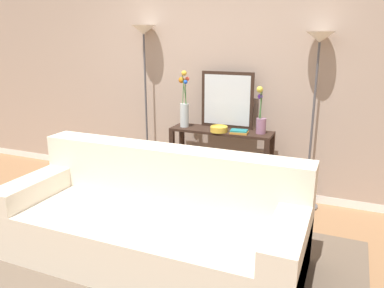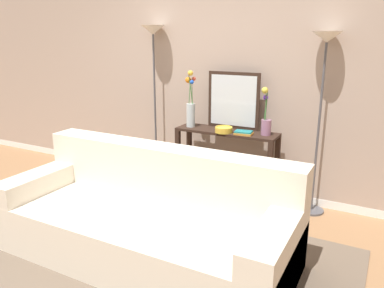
{
  "view_description": "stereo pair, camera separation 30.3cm",
  "coord_description": "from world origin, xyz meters",
  "px_view_note": "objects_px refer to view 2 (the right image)",
  "views": [
    {
      "loc": [
        1.63,
        -2.28,
        1.79
      ],
      "look_at": [
        0.3,
        0.87,
        0.82
      ],
      "focal_mm": 35.53,
      "sensor_mm": 36.0,
      "label": 1
    },
    {
      "loc": [
        1.9,
        -2.15,
        1.79
      ],
      "look_at": [
        0.3,
        0.87,
        0.82
      ],
      "focal_mm": 35.53,
      "sensor_mm": 36.0,
      "label": 2
    }
  ],
  "objects_px": {
    "floor_lamp_left": "(154,61)",
    "vase_short_flowers": "(266,118)",
    "couch": "(148,222)",
    "book_stack": "(244,133)",
    "floor_lamp_right": "(324,74)",
    "wall_mirror": "(233,101)",
    "console_table": "(226,153)",
    "vase_tall_flowers": "(191,107)",
    "book_row_under_console": "(203,189)",
    "fruit_bowl": "(224,129)"
  },
  "relations": [
    {
      "from": "vase_tall_flowers",
      "to": "book_stack",
      "type": "height_order",
      "value": "vase_tall_flowers"
    },
    {
      "from": "vase_tall_flowers",
      "to": "book_row_under_console",
      "type": "distance_m",
      "value": 0.98
    },
    {
      "from": "couch",
      "to": "vase_short_flowers",
      "type": "height_order",
      "value": "vase_short_flowers"
    },
    {
      "from": "vase_tall_flowers",
      "to": "book_row_under_console",
      "type": "relative_size",
      "value": 1.79
    },
    {
      "from": "floor_lamp_right",
      "to": "vase_short_flowers",
      "type": "distance_m",
      "value": 0.71
    },
    {
      "from": "couch",
      "to": "fruit_bowl",
      "type": "distance_m",
      "value": 1.41
    },
    {
      "from": "book_row_under_console",
      "to": "wall_mirror",
      "type": "bearing_deg",
      "value": 23.46
    },
    {
      "from": "floor_lamp_left",
      "to": "vase_short_flowers",
      "type": "distance_m",
      "value": 1.53
    },
    {
      "from": "couch",
      "to": "book_row_under_console",
      "type": "height_order",
      "value": "couch"
    },
    {
      "from": "couch",
      "to": "fruit_bowl",
      "type": "relative_size",
      "value": 12.89
    },
    {
      "from": "couch",
      "to": "vase_short_flowers",
      "type": "distance_m",
      "value": 1.65
    },
    {
      "from": "floor_lamp_left",
      "to": "fruit_bowl",
      "type": "xyz_separation_m",
      "value": [
        1.01,
        -0.2,
        -0.68
      ]
    },
    {
      "from": "console_table",
      "to": "book_stack",
      "type": "bearing_deg",
      "value": -19.52
    },
    {
      "from": "floor_lamp_left",
      "to": "fruit_bowl",
      "type": "relative_size",
      "value": 10.14
    },
    {
      "from": "couch",
      "to": "floor_lamp_right",
      "type": "bearing_deg",
      "value": 55.15
    },
    {
      "from": "couch",
      "to": "floor_lamp_left",
      "type": "distance_m",
      "value": 2.13
    },
    {
      "from": "vase_tall_flowers",
      "to": "couch",
      "type": "bearing_deg",
      "value": -76.38
    },
    {
      "from": "vase_tall_flowers",
      "to": "vase_short_flowers",
      "type": "xyz_separation_m",
      "value": [
        0.87,
        0.04,
        -0.05
      ]
    },
    {
      "from": "book_row_under_console",
      "to": "vase_short_flowers",
      "type": "bearing_deg",
      "value": 1.05
    },
    {
      "from": "floor_lamp_right",
      "to": "vase_short_flowers",
      "type": "height_order",
      "value": "floor_lamp_right"
    },
    {
      "from": "floor_lamp_right",
      "to": "book_stack",
      "type": "xyz_separation_m",
      "value": [
        -0.72,
        -0.19,
        -0.63
      ]
    },
    {
      "from": "vase_tall_flowers",
      "to": "book_row_under_console",
      "type": "height_order",
      "value": "vase_tall_flowers"
    },
    {
      "from": "couch",
      "to": "console_table",
      "type": "height_order",
      "value": "couch"
    },
    {
      "from": "couch",
      "to": "floor_lamp_right",
      "type": "xyz_separation_m",
      "value": [
        1.05,
        1.51,
        1.14
      ]
    },
    {
      "from": "wall_mirror",
      "to": "vase_tall_flowers",
      "type": "relative_size",
      "value": 0.98
    },
    {
      "from": "vase_short_flowers",
      "to": "floor_lamp_right",
      "type": "bearing_deg",
      "value": 10.95
    },
    {
      "from": "fruit_bowl",
      "to": "couch",
      "type": "bearing_deg",
      "value": -94.75
    },
    {
      "from": "couch",
      "to": "vase_tall_flowers",
      "type": "xyz_separation_m",
      "value": [
        -0.33,
        1.37,
        0.72
      ]
    },
    {
      "from": "book_stack",
      "to": "book_row_under_console",
      "type": "height_order",
      "value": "book_stack"
    },
    {
      "from": "couch",
      "to": "wall_mirror",
      "type": "height_order",
      "value": "wall_mirror"
    },
    {
      "from": "floor_lamp_right",
      "to": "wall_mirror",
      "type": "xyz_separation_m",
      "value": [
        -0.93,
        0.02,
        -0.33
      ]
    },
    {
      "from": "couch",
      "to": "book_row_under_console",
      "type": "relative_size",
      "value": 6.83
    },
    {
      "from": "vase_tall_flowers",
      "to": "vase_short_flowers",
      "type": "relative_size",
      "value": 1.27
    },
    {
      "from": "couch",
      "to": "console_table",
      "type": "bearing_deg",
      "value": 85.73
    },
    {
      "from": "console_table",
      "to": "vase_short_flowers",
      "type": "bearing_deg",
      "value": 1.73
    },
    {
      "from": "floor_lamp_right",
      "to": "book_stack",
      "type": "distance_m",
      "value": 0.97
    },
    {
      "from": "floor_lamp_right",
      "to": "vase_tall_flowers",
      "type": "distance_m",
      "value": 1.45
    },
    {
      "from": "couch",
      "to": "fruit_bowl",
      "type": "height_order",
      "value": "couch"
    },
    {
      "from": "vase_short_flowers",
      "to": "couch",
      "type": "bearing_deg",
      "value": -110.75
    },
    {
      "from": "floor_lamp_right",
      "to": "book_stack",
      "type": "relative_size",
      "value": 9.41
    },
    {
      "from": "couch",
      "to": "wall_mirror",
      "type": "xyz_separation_m",
      "value": [
        0.12,
        1.52,
        0.81
      ]
    },
    {
      "from": "book_stack",
      "to": "floor_lamp_left",
      "type": "bearing_deg",
      "value": 171.1
    },
    {
      "from": "floor_lamp_left",
      "to": "book_stack",
      "type": "bearing_deg",
      "value": -8.9
    },
    {
      "from": "console_table",
      "to": "book_stack",
      "type": "relative_size",
      "value": 5.8
    },
    {
      "from": "book_row_under_console",
      "to": "book_stack",
      "type": "bearing_deg",
      "value": -8.98
    },
    {
      "from": "floor_lamp_left",
      "to": "vase_tall_flowers",
      "type": "height_order",
      "value": "floor_lamp_left"
    },
    {
      "from": "floor_lamp_right",
      "to": "book_row_under_console",
      "type": "relative_size",
      "value": 5.15
    },
    {
      "from": "floor_lamp_left",
      "to": "wall_mirror",
      "type": "height_order",
      "value": "floor_lamp_left"
    },
    {
      "from": "couch",
      "to": "book_stack",
      "type": "xyz_separation_m",
      "value": [
        0.33,
        1.31,
        0.51
      ]
    },
    {
      "from": "console_table",
      "to": "floor_lamp_left",
      "type": "xyz_separation_m",
      "value": [
        -1.01,
        0.11,
        0.97
      ]
    }
  ]
}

